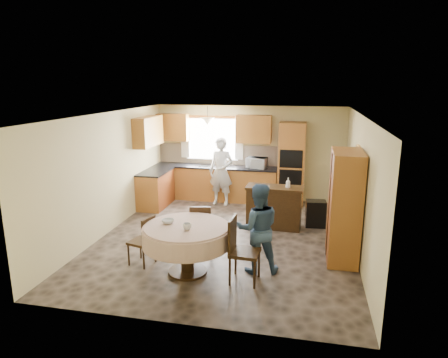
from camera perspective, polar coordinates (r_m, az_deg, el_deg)
floor at (r=8.19m, az=0.25°, el=-8.52°), size 5.00×6.00×0.01m
ceiling at (r=7.61m, az=0.27°, el=9.19°), size 5.00×6.00×0.01m
wall_back at (r=10.70m, az=3.55°, el=3.73°), size 5.00×0.02×2.50m
wall_front at (r=5.04m, az=-6.79°, el=-7.92°), size 5.00×0.02×2.50m
wall_left at (r=8.66m, az=-16.16°, el=0.83°), size 0.02×6.00×2.50m
wall_right at (r=7.71m, az=18.77°, el=-0.91°), size 0.02×6.00×2.50m
window at (r=10.82m, az=-1.71°, el=5.74°), size 1.40×0.03×1.10m
curtain_left at (r=10.96m, az=-5.60°, el=6.05°), size 0.22×0.02×1.15m
curtain_right at (r=10.61m, az=2.19°, el=5.85°), size 0.22×0.02×1.15m
base_cab_back at (r=10.74m, az=-1.24°, el=-0.63°), size 3.30×0.60×0.88m
counter_back at (r=10.63m, az=-1.25°, el=1.77°), size 3.30×0.64×0.04m
base_cab_left at (r=10.30m, az=-9.73°, el=-1.44°), size 0.60×1.20×0.88m
counter_left at (r=10.20m, az=-9.83°, el=1.05°), size 0.64×1.20×0.04m
backsplash at (r=10.86m, az=-0.91°, el=3.53°), size 3.30×0.02×0.55m
wall_cab_left at (r=10.94m, az=-7.30°, el=7.36°), size 0.85×0.33×0.72m
wall_cab_right at (r=10.42m, az=4.29°, el=7.12°), size 0.90×0.33×0.72m
wall_cab_side at (r=10.08m, az=-10.78°, el=6.70°), size 0.33×1.20×0.72m
oven_tower at (r=10.33m, az=9.61°, el=2.13°), size 0.66×0.62×2.12m
oven_upper at (r=9.98m, az=9.56°, el=2.84°), size 0.56×0.01×0.45m
oven_lower at (r=10.08m, az=9.45°, el=0.05°), size 0.56×0.01×0.45m
pendant at (r=10.29m, az=-2.37°, el=8.24°), size 0.36×0.36×0.18m
sideboard at (r=8.74m, az=7.16°, el=-4.18°), size 1.23×0.55×0.86m
space_heater at (r=8.99m, az=12.94°, el=-4.85°), size 0.45×0.34×0.59m
cupboard at (r=7.30m, az=16.83°, el=-3.78°), size 0.51×1.02×1.96m
dining_table at (r=6.61m, az=-5.32°, el=-8.14°), size 1.45×1.45×0.83m
chair_left at (r=7.06m, az=-11.28°, el=-8.32°), size 0.46×0.46×0.87m
chair_back at (r=7.39m, az=-3.33°, el=-6.80°), size 0.47×0.47×0.93m
chair_right at (r=6.36m, az=2.24°, el=-9.63°), size 0.48×0.48×1.05m
framed_picture at (r=7.87m, az=18.58°, el=2.88°), size 0.06×0.52×0.43m
microwave at (r=10.36m, az=4.69°, el=2.31°), size 0.56×0.43×0.28m
person_sink at (r=10.21m, az=-0.41°, el=1.09°), size 0.69×0.51×1.74m
person_dining at (r=6.62m, az=4.82°, el=-7.04°), size 0.85×0.73×1.52m
bowl_sideboard at (r=8.63m, az=5.72°, el=-1.18°), size 0.27×0.27×0.06m
bottle_sideboard at (r=8.57m, az=9.14°, el=-0.68°), size 0.11×0.11×0.27m
cup_table at (r=6.35m, az=-5.28°, el=-6.78°), size 0.16×0.16×0.11m
bowl_table at (r=6.68m, az=-8.01°, el=-6.03°), size 0.22×0.22×0.06m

